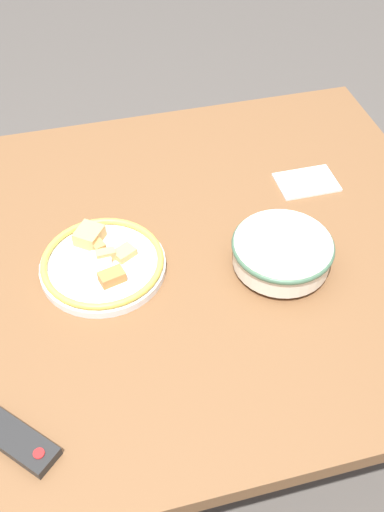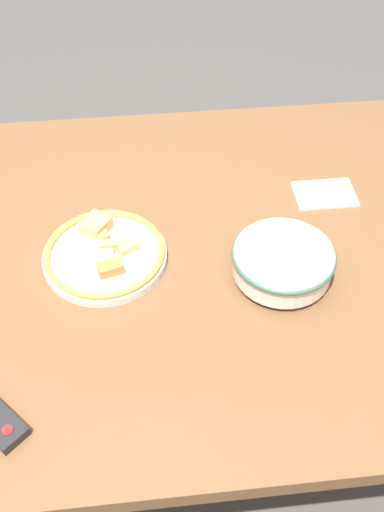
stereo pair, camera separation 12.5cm
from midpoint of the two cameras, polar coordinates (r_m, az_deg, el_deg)
The scene contains 6 objects.
ground_plane at distance 1.89m, azimuth -6.06°, elevation -15.38°, with size 8.00×8.00×0.00m, color #4C4742.
dining_table at distance 1.35m, azimuth -8.15°, elevation -2.45°, with size 1.49×1.08×0.71m.
noodle_bowl at distance 1.26m, azimuth 5.77°, elevation 0.23°, with size 0.21×0.21×0.07m.
food_plate at distance 1.29m, azimuth -11.28°, elevation -0.78°, with size 0.27×0.27×0.05m.
tv_remote at distance 1.10m, azimuth -19.74°, elevation -16.33°, with size 0.15×0.15×0.02m.
folded_napkin at distance 1.49m, azimuth 8.51°, elevation 6.85°, with size 0.14×0.10×0.01m.
Camera 1 is at (0.10, 0.89, 1.66)m, focal length 42.00 mm.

